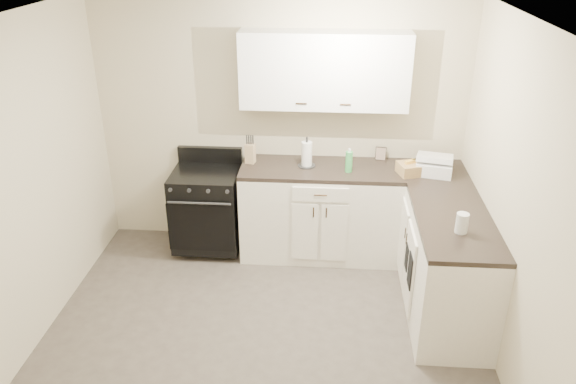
# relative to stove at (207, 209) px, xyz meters

# --- Properties ---
(floor) EXTENTS (3.60, 3.60, 0.00)m
(floor) POSITION_rel_stove_xyz_m (0.71, -1.48, -0.46)
(floor) COLOR #473F38
(floor) RESTS_ON ground
(ceiling) EXTENTS (3.60, 3.60, 0.00)m
(ceiling) POSITION_rel_stove_xyz_m (0.71, -1.48, 2.04)
(ceiling) COLOR white
(ceiling) RESTS_ON wall_back
(wall_back) EXTENTS (3.60, 0.00, 3.60)m
(wall_back) POSITION_rel_stove_xyz_m (0.71, 0.32, 0.79)
(wall_back) COLOR beige
(wall_back) RESTS_ON ground
(wall_right) EXTENTS (0.00, 3.60, 3.60)m
(wall_right) POSITION_rel_stove_xyz_m (2.51, -1.48, 0.79)
(wall_right) COLOR beige
(wall_right) RESTS_ON ground
(wall_left) EXTENTS (0.00, 3.60, 3.60)m
(wall_left) POSITION_rel_stove_xyz_m (-1.09, -1.48, 0.79)
(wall_left) COLOR beige
(wall_left) RESTS_ON ground
(base_cabinets_back) EXTENTS (1.55, 0.60, 0.90)m
(base_cabinets_back) POSITION_rel_stove_xyz_m (1.14, 0.02, -0.01)
(base_cabinets_back) COLOR silver
(base_cabinets_back) RESTS_ON floor
(base_cabinets_right) EXTENTS (0.60, 1.90, 0.90)m
(base_cabinets_right) POSITION_rel_stove_xyz_m (2.21, -0.63, -0.01)
(base_cabinets_right) COLOR silver
(base_cabinets_right) RESTS_ON floor
(countertop_back) EXTENTS (1.55, 0.60, 0.04)m
(countertop_back) POSITION_rel_stove_xyz_m (1.14, 0.02, 0.46)
(countertop_back) COLOR black
(countertop_back) RESTS_ON base_cabinets_back
(countertop_right) EXTENTS (0.60, 1.90, 0.04)m
(countertop_right) POSITION_rel_stove_xyz_m (2.21, -0.63, 0.46)
(countertop_right) COLOR black
(countertop_right) RESTS_ON base_cabinets_right
(upper_cabinets) EXTENTS (1.55, 0.30, 0.70)m
(upper_cabinets) POSITION_rel_stove_xyz_m (1.14, 0.18, 1.38)
(upper_cabinets) COLOR white
(upper_cabinets) RESTS_ON wall_back
(stove) EXTENTS (0.65, 0.56, 0.79)m
(stove) POSITION_rel_stove_xyz_m (0.00, 0.00, 0.00)
(stove) COLOR black
(stove) RESTS_ON floor
(knife_block) EXTENTS (0.10, 0.10, 0.19)m
(knife_block) POSITION_rel_stove_xyz_m (0.44, 0.09, 0.58)
(knife_block) COLOR tan
(knife_block) RESTS_ON countertop_back
(paper_towel) EXTENTS (0.11, 0.11, 0.24)m
(paper_towel) POSITION_rel_stove_xyz_m (0.99, 0.05, 0.60)
(paper_towel) COLOR white
(paper_towel) RESTS_ON countertop_back
(soap_bottle) EXTENTS (0.07, 0.07, 0.20)m
(soap_bottle) POSITION_rel_stove_xyz_m (1.39, -0.06, 0.58)
(soap_bottle) COLOR #43AF54
(soap_bottle) RESTS_ON countertop_back
(picture_frame) EXTENTS (0.11, 0.05, 0.13)m
(picture_frame) POSITION_rel_stove_xyz_m (1.71, 0.26, 0.55)
(picture_frame) COLOR black
(picture_frame) RESTS_ON countertop_back
(wicker_basket) EXTENTS (0.36, 0.29, 0.10)m
(wicker_basket) POSITION_rel_stove_xyz_m (2.01, -0.05, 0.53)
(wicker_basket) COLOR tan
(wicker_basket) RESTS_ON countertop_right
(countertop_grill) EXTENTS (0.38, 0.37, 0.12)m
(countertop_grill) POSITION_rel_stove_xyz_m (2.19, -0.02, 0.54)
(countertop_grill) COLOR white
(countertop_grill) RESTS_ON countertop_right
(glass_jar) EXTENTS (0.10, 0.10, 0.16)m
(glass_jar) POSITION_rel_stove_xyz_m (2.21, -1.15, 0.56)
(glass_jar) COLOR silver
(glass_jar) RESTS_ON countertop_right
(oven_mitt_near) EXTENTS (0.02, 0.16, 0.29)m
(oven_mitt_near) POSITION_rel_stove_xyz_m (1.89, -1.06, 0.06)
(oven_mitt_near) COLOR black
(oven_mitt_near) RESTS_ON base_cabinets_right
(oven_mitt_far) EXTENTS (0.02, 0.13, 0.22)m
(oven_mitt_far) POSITION_rel_stove_xyz_m (1.89, -0.83, 0.04)
(oven_mitt_far) COLOR black
(oven_mitt_far) RESTS_ON base_cabinets_right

